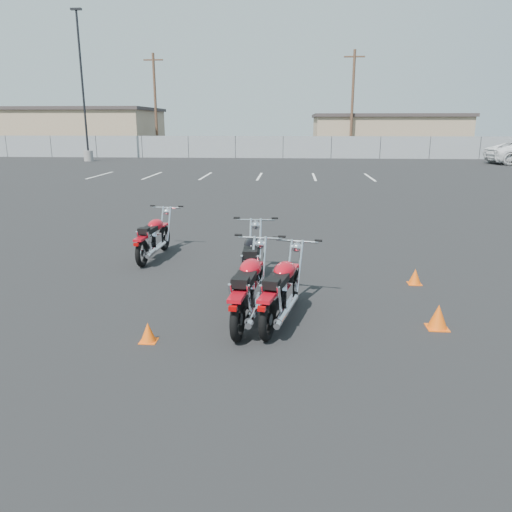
# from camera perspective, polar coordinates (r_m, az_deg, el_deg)

# --- Properties ---
(ground) EXTENTS (120.00, 120.00, 0.00)m
(ground) POSITION_cam_1_polar(r_m,az_deg,el_deg) (8.13, -1.72, -5.50)
(ground) COLOR black
(ground) RESTS_ON ground
(motorcycle_front_red) EXTENTS (0.79, 2.05, 1.00)m
(motorcycle_front_red) POSITION_cam_1_polar(r_m,az_deg,el_deg) (10.96, -11.61, 2.08)
(motorcycle_front_red) COLOR black
(motorcycle_front_red) RESTS_ON ground
(motorcycle_second_black) EXTENTS (0.86, 2.23, 1.09)m
(motorcycle_second_black) POSITION_cam_1_polar(r_m,az_deg,el_deg) (8.73, -0.35, -0.62)
(motorcycle_second_black) COLOR black
(motorcycle_second_black) RESTS_ON ground
(motorcycle_third_red) EXTENTS (0.85, 2.20, 1.07)m
(motorcycle_third_red) POSITION_cam_1_polar(r_m,az_deg,el_deg) (7.32, -0.83, -3.77)
(motorcycle_third_red) COLOR black
(motorcycle_third_red) RESTS_ON ground
(motorcycle_rear_red) EXTENTS (0.94, 2.11, 1.04)m
(motorcycle_rear_red) POSITION_cam_1_polar(r_m,az_deg,el_deg) (7.31, 2.96, -3.95)
(motorcycle_rear_red) COLOR black
(motorcycle_rear_red) RESTS_ON ground
(training_cone_near) EXTENTS (0.24, 0.24, 0.29)m
(training_cone_near) POSITION_cam_1_polar(r_m,az_deg,el_deg) (9.52, 17.71, -2.24)
(training_cone_near) COLOR #FF5B0D
(training_cone_near) RESTS_ON ground
(training_cone_far) EXTENTS (0.30, 0.30, 0.35)m
(training_cone_far) POSITION_cam_1_polar(r_m,az_deg,el_deg) (7.60, 20.09, -6.51)
(training_cone_far) COLOR #FF5B0D
(training_cone_far) RESTS_ON ground
(training_cone_extra) EXTENTS (0.22, 0.22, 0.27)m
(training_cone_extra) POSITION_cam_1_polar(r_m,az_deg,el_deg) (6.90, -12.23, -8.50)
(training_cone_extra) COLOR #FF5B0D
(training_cone_extra) RESTS_ON ground
(light_pole_west) EXTENTS (0.80, 0.70, 10.84)m
(light_pole_west) POSITION_cam_1_polar(r_m,az_deg,el_deg) (41.25, -18.89, 14.21)
(light_pole_west) COLOR gray
(light_pole_west) RESTS_ON ground
(chainlink_fence) EXTENTS (80.06, 0.06, 1.80)m
(chainlink_fence) POSITION_cam_1_polar(r_m,az_deg,el_deg) (42.63, 3.11, 12.32)
(chainlink_fence) COLOR gray
(chainlink_fence) RESTS_ON ground
(tan_building_west) EXTENTS (18.40, 10.40, 4.30)m
(tan_building_west) POSITION_cam_1_polar(r_m,az_deg,el_deg) (54.57, -21.17, 13.26)
(tan_building_west) COLOR tan
(tan_building_west) RESTS_ON ground
(tan_building_east) EXTENTS (14.40, 9.40, 3.70)m
(tan_building_east) POSITION_cam_1_polar(r_m,az_deg,el_deg) (52.40, 14.64, 13.41)
(tan_building_east) COLOR tan
(tan_building_east) RESTS_ON ground
(utility_pole_b) EXTENTS (1.80, 0.24, 9.00)m
(utility_pole_b) POSITION_cam_1_polar(r_m,az_deg,el_deg) (49.30, -11.43, 16.81)
(utility_pole_b) COLOR #4A3122
(utility_pole_b) RESTS_ON ground
(utility_pole_c) EXTENTS (1.80, 0.24, 9.00)m
(utility_pole_c) POSITION_cam_1_polar(r_m,az_deg,el_deg) (46.90, 10.96, 16.94)
(utility_pole_c) COLOR #4A3122
(utility_pole_c) RESTS_ON ground
(parking_line_stripes) EXTENTS (15.12, 4.00, 0.01)m
(parking_line_stripes) POSITION_cam_1_polar(r_m,az_deg,el_deg) (27.92, -2.71, 9.10)
(parking_line_stripes) COLOR silver
(parking_line_stripes) RESTS_ON ground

